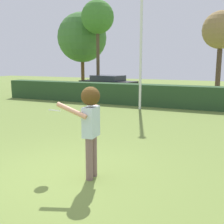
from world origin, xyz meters
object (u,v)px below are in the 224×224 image
Objects in this scene: parked_car_black at (108,83)px; bare_elm_tree at (221,31)px; lamppost at (141,31)px; willow_tree at (82,38)px; maple_tree at (98,18)px; frisbee at (55,110)px; person at (90,120)px.

parked_car_black is 0.79× the size of bare_elm_tree.
lamppost is 12.46m from willow_tree.
lamppost is at bearing -53.50° from parked_car_black.
willow_tree is 1.16× the size of bare_elm_tree.
maple_tree is (-5.88, 7.30, 1.94)m from lamppost.
willow_tree is (-3.96, 3.23, 3.63)m from parked_car_black.
willow_tree is at bearing 173.52° from bare_elm_tree.
parked_car_black is 8.52m from bare_elm_tree.
parked_car_black is at bearing -42.19° from maple_tree.
maple_tree is (-1.47, 1.33, 4.88)m from parked_car_black.
frisbee is at bearing -62.04° from willow_tree.
lamppost is 8.50m from bare_elm_tree.
maple_tree reaches higher than willow_tree.
frisbee is at bearing 172.73° from person.
maple_tree is (-7.48, 15.30, 4.40)m from person.
lamppost is (-0.70, 7.88, 2.36)m from frisbee.
bare_elm_tree reaches higher than frisbee.
person is at bearing -63.94° from maple_tree.
person is 0.26× the size of maple_tree.
frisbee is 0.06× the size of parked_car_black.
bare_elm_tree is 0.81× the size of maple_tree.
maple_tree is at bearing 137.81° from parked_car_black.
person reaches higher than parked_car_black.
maple_tree reaches higher than person.
frisbee is 14.78m from parked_car_black.
person is at bearing -7.27° from frisbee.
frisbee is at bearing -66.56° from maple_tree.
lamppost is 0.96× the size of maple_tree.
frisbee is 0.04× the size of bare_elm_tree.
bare_elm_tree reaches higher than person.
lamppost is 7.98m from parked_car_black.
bare_elm_tree is (2.36, 15.79, 3.02)m from frisbee.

